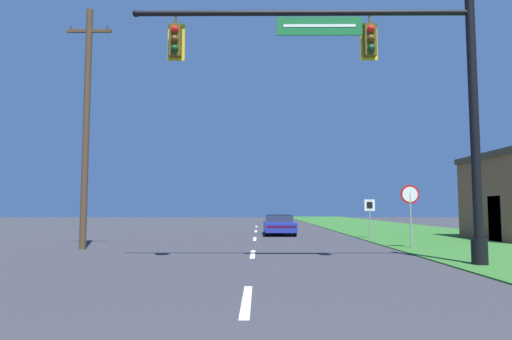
{
  "coord_description": "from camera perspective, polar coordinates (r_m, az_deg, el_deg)",
  "views": [
    {
      "loc": [
        0.22,
        -2.08,
        1.6
      ],
      "look_at": [
        0.0,
        32.08,
        4.48
      ],
      "focal_mm": 32.0,
      "sensor_mm": 36.0,
      "label": 1
    }
  ],
  "objects": [
    {
      "name": "grass_verge_right",
      "position": [
        33.73,
        18.27,
        -7.26
      ],
      "size": [
        10.0,
        110.0,
        0.04
      ],
      "color": "#2D6626",
      "rests_on": "ground"
    },
    {
      "name": "road_center_line",
      "position": [
        24.14,
        -0.15,
        -8.6
      ],
      "size": [
        0.16,
        34.8,
        0.01
      ],
      "color": "silver",
      "rests_on": "ground"
    },
    {
      "name": "signal_mast",
      "position": [
        13.9,
        16.16,
        9.68
      ],
      "size": [
        10.12,
        0.47,
        8.16
      ],
      "color": "black",
      "rests_on": "grass_verge_right"
    },
    {
      "name": "car_ahead",
      "position": [
        28.05,
        2.9,
        -6.84
      ],
      "size": [
        1.86,
        4.72,
        1.19
      ],
      "color": "black",
      "rests_on": "ground"
    },
    {
      "name": "stop_sign",
      "position": [
        19.41,
        18.7,
        -3.79
      ],
      "size": [
        0.76,
        0.07,
        2.5
      ],
      "color": "gray",
      "rests_on": "grass_verge_right"
    },
    {
      "name": "route_sign_post",
      "position": [
        24.95,
        14.02,
        -4.84
      ],
      "size": [
        0.55,
        0.06,
        2.03
      ],
      "color": "gray",
      "rests_on": "grass_verge_right"
    },
    {
      "name": "utility_pole_near",
      "position": [
        19.69,
        -20.44,
        5.54
      ],
      "size": [
        1.8,
        0.26,
        9.76
      ],
      "color": "#4C3823",
      "rests_on": "ground"
    }
  ]
}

